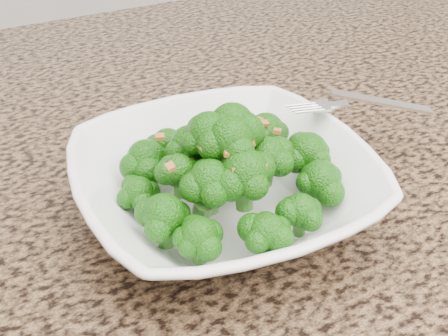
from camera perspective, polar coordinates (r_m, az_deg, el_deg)
granite_counter at (r=0.57m, az=3.00°, el=-1.07°), size 1.64×1.04×0.03m
bowl at (r=0.48m, az=0.00°, el=-1.88°), size 0.27×0.27×0.06m
broccoli_pile at (r=0.45m, az=-0.00°, el=4.59°), size 0.22×0.22×0.06m
garlic_topping at (r=0.43m, az=0.00°, el=8.62°), size 0.13×0.13×0.01m
fork at (r=0.54m, az=11.71°, el=6.36°), size 0.17×0.10×0.01m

